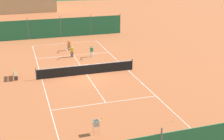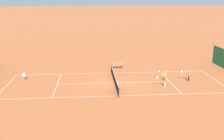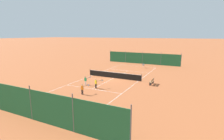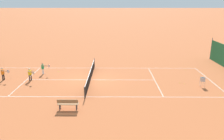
{
  "view_description": "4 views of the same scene",
  "coord_description": "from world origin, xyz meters",
  "px_view_note": "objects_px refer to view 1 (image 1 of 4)",
  "views": [
    {
      "loc": [
        -5.9,
        -26.69,
        10.12
      ],
      "look_at": [
        1.89,
        -1.93,
        0.89
      ],
      "focal_mm": 50.0,
      "sensor_mm": 36.0,
      "label": 1
    },
    {
      "loc": [
        28.11,
        -2.59,
        9.28
      ],
      "look_at": [
        -1.86,
        -0.13,
        1.01
      ],
      "focal_mm": 42.0,
      "sensor_mm": 36.0,
      "label": 2
    },
    {
      "loc": [
        -11.82,
        24.49,
        6.89
      ],
      "look_at": [
        1.12,
        -1.54,
        0.93
      ],
      "focal_mm": 28.0,
      "sensor_mm": 36.0,
      "label": 3
    },
    {
      "loc": [
        -20.5,
        -2.29,
        7.4
      ],
      "look_at": [
        0.35,
        -2.14,
        0.93
      ],
      "focal_mm": 35.0,
      "sensor_mm": 36.0,
      "label": 4
    }
  ],
  "objects_px": {
    "tennis_ball_near_corner": "(103,118)",
    "courtside_bench": "(15,74)",
    "player_far_service": "(72,50)",
    "tennis_ball_alley_left": "(100,121)",
    "tennis_ball_service_box": "(38,49)",
    "player_near_baseline": "(91,51)",
    "player_far_baseline": "(69,44)",
    "tennis_ball_by_net_left": "(172,121)",
    "ball_hopper": "(96,124)",
    "tennis_ball_far_corner": "(103,59)",
    "tennis_net": "(86,69)"
  },
  "relations": [
    {
      "from": "tennis_net",
      "to": "tennis_ball_near_corner",
      "type": "height_order",
      "value": "tennis_net"
    },
    {
      "from": "tennis_ball_alley_left",
      "to": "tennis_ball_far_corner",
      "type": "height_order",
      "value": "same"
    },
    {
      "from": "tennis_ball_alley_left",
      "to": "tennis_ball_by_net_left",
      "type": "distance_m",
      "value": 4.76
    },
    {
      "from": "player_far_service",
      "to": "courtside_bench",
      "type": "xyz_separation_m",
      "value": [
        -6.06,
        -4.92,
        -0.29
      ]
    },
    {
      "from": "tennis_ball_near_corner",
      "to": "tennis_ball_by_net_left",
      "type": "bearing_deg",
      "value": -23.61
    },
    {
      "from": "player_far_service",
      "to": "tennis_ball_alley_left",
      "type": "height_order",
      "value": "player_far_service"
    },
    {
      "from": "tennis_net",
      "to": "tennis_ball_service_box",
      "type": "bearing_deg",
      "value": 108.97
    },
    {
      "from": "tennis_ball_far_corner",
      "to": "tennis_ball_by_net_left",
      "type": "xyz_separation_m",
      "value": [
        0.66,
        -14.35,
        0.0
      ]
    },
    {
      "from": "player_far_baseline",
      "to": "tennis_ball_far_corner",
      "type": "distance_m",
      "value": 5.58
    },
    {
      "from": "tennis_net",
      "to": "tennis_ball_service_box",
      "type": "relative_size",
      "value": 139.09
    },
    {
      "from": "player_near_baseline",
      "to": "courtside_bench",
      "type": "bearing_deg",
      "value": -152.23
    },
    {
      "from": "player_far_baseline",
      "to": "ball_hopper",
      "type": "relative_size",
      "value": 1.43
    },
    {
      "from": "player_far_baseline",
      "to": "courtside_bench",
      "type": "height_order",
      "value": "player_far_baseline"
    },
    {
      "from": "tennis_ball_alley_left",
      "to": "tennis_ball_service_box",
      "type": "bearing_deg",
      "value": 97.08
    },
    {
      "from": "courtside_bench",
      "to": "player_far_baseline",
      "type": "bearing_deg",
      "value": 50.85
    },
    {
      "from": "player_far_service",
      "to": "tennis_ball_by_net_left",
      "type": "height_order",
      "value": "player_far_service"
    },
    {
      "from": "tennis_net",
      "to": "ball_hopper",
      "type": "height_order",
      "value": "tennis_net"
    },
    {
      "from": "player_far_service",
      "to": "tennis_ball_alley_left",
      "type": "distance_m",
      "value": 14.92
    },
    {
      "from": "player_far_service",
      "to": "tennis_ball_service_box",
      "type": "xyz_separation_m",
      "value": [
        -3.27,
        4.46,
        -0.7
      ]
    },
    {
      "from": "player_near_baseline",
      "to": "tennis_ball_by_net_left",
      "type": "distance_m",
      "value": 15.84
    },
    {
      "from": "courtside_bench",
      "to": "tennis_ball_service_box",
      "type": "bearing_deg",
      "value": 73.44
    },
    {
      "from": "tennis_ball_service_box",
      "to": "ball_hopper",
      "type": "bearing_deg",
      "value": -85.16
    },
    {
      "from": "tennis_net",
      "to": "player_far_service",
      "type": "xyz_separation_m",
      "value": [
        -0.28,
        5.88,
        0.24
      ]
    },
    {
      "from": "tennis_net",
      "to": "courtside_bench",
      "type": "distance_m",
      "value": 6.42
    },
    {
      "from": "tennis_ball_near_corner",
      "to": "courtside_bench",
      "type": "distance_m",
      "value": 11.06
    },
    {
      "from": "tennis_ball_by_net_left",
      "to": "player_near_baseline",
      "type": "bearing_deg",
      "value": 95.7
    },
    {
      "from": "player_near_baseline",
      "to": "courtside_bench",
      "type": "distance_m",
      "value": 9.2
    },
    {
      "from": "tennis_ball_near_corner",
      "to": "ball_hopper",
      "type": "distance_m",
      "value": 2.07
    },
    {
      "from": "tennis_ball_near_corner",
      "to": "courtside_bench",
      "type": "xyz_separation_m",
      "value": [
        -5.46,
        9.61,
        0.42
      ]
    },
    {
      "from": "player_near_baseline",
      "to": "player_far_baseline",
      "type": "xyz_separation_m",
      "value": [
        -1.9,
        3.37,
        0.01
      ]
    },
    {
      "from": "tennis_net",
      "to": "courtside_bench",
      "type": "xyz_separation_m",
      "value": [
        -6.34,
        0.97,
        -0.05
      ]
    },
    {
      "from": "player_far_baseline",
      "to": "tennis_ball_alley_left",
      "type": "distance_m",
      "value": 17.67
    },
    {
      "from": "tennis_net",
      "to": "ball_hopper",
      "type": "bearing_deg",
      "value": -99.82
    },
    {
      "from": "player_far_baseline",
      "to": "player_far_service",
      "type": "bearing_deg",
      "value": -93.66
    },
    {
      "from": "tennis_ball_by_net_left",
      "to": "tennis_ball_service_box",
      "type": "height_order",
      "value": "same"
    },
    {
      "from": "tennis_ball_by_net_left",
      "to": "ball_hopper",
      "type": "distance_m",
      "value": 5.2
    },
    {
      "from": "tennis_ball_alley_left",
      "to": "tennis_ball_by_net_left",
      "type": "height_order",
      "value": "same"
    },
    {
      "from": "tennis_net",
      "to": "tennis_ball_by_net_left",
      "type": "relative_size",
      "value": 139.09
    },
    {
      "from": "tennis_ball_by_net_left",
      "to": "tennis_ball_service_box",
      "type": "relative_size",
      "value": 1.0
    },
    {
      "from": "tennis_ball_far_corner",
      "to": "tennis_net",
      "type": "bearing_deg",
      "value": -124.97
    },
    {
      "from": "player_far_service",
      "to": "player_far_baseline",
      "type": "distance_m",
      "value": 2.75
    },
    {
      "from": "tennis_ball_near_corner",
      "to": "tennis_ball_far_corner",
      "type": "bearing_deg",
      "value": 74.02
    },
    {
      "from": "tennis_ball_far_corner",
      "to": "tennis_ball_service_box",
      "type": "xyz_separation_m",
      "value": [
        -6.25,
        6.49,
        0.0
      ]
    },
    {
      "from": "player_far_service",
      "to": "player_far_baseline",
      "type": "height_order",
      "value": "player_far_baseline"
    },
    {
      "from": "tennis_ball_near_corner",
      "to": "tennis_ball_service_box",
      "type": "distance_m",
      "value": 19.17
    },
    {
      "from": "player_far_baseline",
      "to": "tennis_ball_far_corner",
      "type": "bearing_deg",
      "value": -59.53
    },
    {
      "from": "ball_hopper",
      "to": "tennis_net",
      "type": "bearing_deg",
      "value": 80.18
    },
    {
      "from": "tennis_ball_by_net_left",
      "to": "tennis_ball_far_corner",
      "type": "bearing_deg",
      "value": 92.65
    },
    {
      "from": "player_far_service",
      "to": "tennis_ball_far_corner",
      "type": "distance_m",
      "value": 3.67
    },
    {
      "from": "player_near_baseline",
      "to": "ball_hopper",
      "type": "distance_m",
      "value": 16.05
    }
  ]
}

